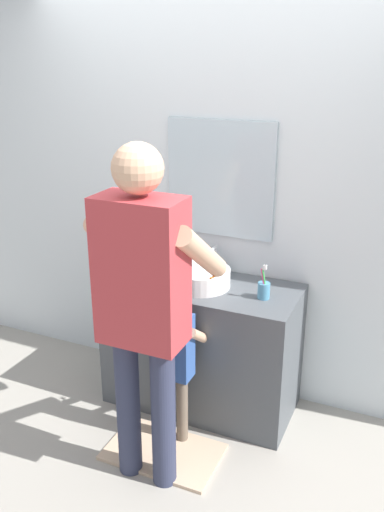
# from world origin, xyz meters

# --- Properties ---
(ground_plane) EXTENTS (14.00, 14.00, 0.00)m
(ground_plane) POSITION_xyz_m (0.00, 0.00, 0.00)
(ground_plane) COLOR #9E998E
(back_wall) EXTENTS (4.40, 0.10, 2.70)m
(back_wall) POSITION_xyz_m (0.00, 0.62, 1.35)
(back_wall) COLOR silver
(back_wall) RESTS_ON ground
(vanity_cabinet) EXTENTS (1.17, 0.54, 0.83)m
(vanity_cabinet) POSITION_xyz_m (0.00, 0.30, 0.41)
(vanity_cabinet) COLOR #4C5156
(vanity_cabinet) RESTS_ON ground
(sink_basin) EXTENTS (0.35, 0.35, 0.11)m
(sink_basin) POSITION_xyz_m (0.00, 0.28, 0.88)
(sink_basin) COLOR white
(sink_basin) RESTS_ON vanity_cabinet
(faucet) EXTENTS (0.18, 0.14, 0.18)m
(faucet) POSITION_xyz_m (0.00, 0.49, 0.91)
(faucet) COLOR #B7BABF
(faucet) RESTS_ON vanity_cabinet
(toothbrush_cup) EXTENTS (0.07, 0.07, 0.21)m
(toothbrush_cup) POSITION_xyz_m (0.39, 0.26, 0.88)
(toothbrush_cup) COLOR #4C8EB2
(toothbrush_cup) RESTS_ON vanity_cabinet
(bath_mat) EXTENTS (0.64, 0.40, 0.02)m
(bath_mat) POSITION_xyz_m (0.00, -0.25, 0.01)
(bath_mat) COLOR #CCAD8E
(bath_mat) RESTS_ON ground
(child_toddler) EXTENTS (0.29, 0.29, 0.95)m
(child_toddler) POSITION_xyz_m (0.00, -0.10, 0.57)
(child_toddler) COLOR #6B5B4C
(child_toddler) RESTS_ON ground
(adult_parent) EXTENTS (0.55, 0.58, 1.78)m
(adult_parent) POSITION_xyz_m (-0.00, -0.41, 1.07)
(adult_parent) COLOR #2D334C
(adult_parent) RESTS_ON ground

